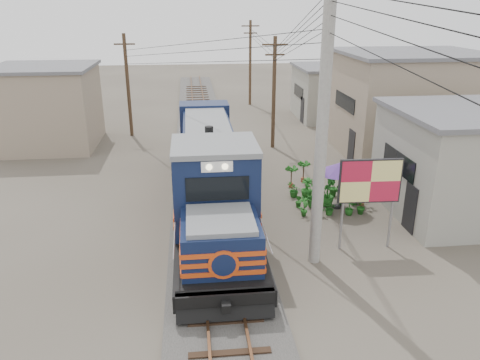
{
  "coord_description": "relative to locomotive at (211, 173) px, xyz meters",
  "views": [
    {
      "loc": [
        -0.81,
        -15.1,
        8.8
      ],
      "look_at": [
        1.08,
        2.32,
        2.2
      ],
      "focal_mm": 35.0,
      "sensor_mm": 36.0,
      "label": 1
    }
  ],
  "objects": [
    {
      "name": "ground",
      "position": [
        0.0,
        -4.43,
        -1.79
      ],
      "size": [
        120.0,
        120.0,
        0.0
      ],
      "primitive_type": "plane",
      "color": "#473F35",
      "rests_on": "ground"
    },
    {
      "name": "ballast",
      "position": [
        0.0,
        5.57,
        -1.71
      ],
      "size": [
        3.6,
        70.0,
        0.16
      ],
      "primitive_type": "cube",
      "color": "#595651",
      "rests_on": "ground"
    },
    {
      "name": "track",
      "position": [
        0.0,
        5.57,
        -1.53
      ],
      "size": [
        1.15,
        70.0,
        0.12
      ],
      "color": "#51331E",
      "rests_on": "ground"
    },
    {
      "name": "locomotive",
      "position": [
        0.0,
        0.0,
        0.0
      ],
      "size": [
        3.05,
        16.62,
        4.12
      ],
      "color": "black",
      "rests_on": "ground"
    },
    {
      "name": "utility_pole_main",
      "position": [
        3.5,
        -4.93,
        3.21
      ],
      "size": [
        0.4,
        0.4,
        10.0
      ],
      "color": "#9E9B93",
      "rests_on": "ground"
    },
    {
      "name": "wooden_pole_mid",
      "position": [
        4.5,
        9.57,
        1.89
      ],
      "size": [
        1.6,
        0.24,
        7.0
      ],
      "color": "#4C3826",
      "rests_on": "ground"
    },
    {
      "name": "wooden_pole_far",
      "position": [
        4.8,
        23.57,
        2.15
      ],
      "size": [
        1.6,
        0.24,
        7.5
      ],
      "color": "#4C3826",
      "rests_on": "ground"
    },
    {
      "name": "wooden_pole_left",
      "position": [
        -5.0,
        13.57,
        1.89
      ],
      "size": [
        1.6,
        0.24,
        7.0
      ],
      "color": "#4C3826",
      "rests_on": "ground"
    },
    {
      "name": "power_lines",
      "position": [
        -0.14,
        4.06,
        5.78
      ],
      "size": [
        9.65,
        19.0,
        3.3
      ],
      "color": "black",
      "rests_on": "ground"
    },
    {
      "name": "shophouse_front",
      "position": [
        11.5,
        -1.43,
        0.57
      ],
      "size": [
        7.35,
        6.3,
        4.7
      ],
      "color": "gray",
      "rests_on": "ground"
    },
    {
      "name": "shophouse_mid",
      "position": [
        12.5,
        7.57,
        1.32
      ],
      "size": [
        8.4,
        7.35,
        6.2
      ],
      "color": "gray",
      "rests_on": "ground"
    },
    {
      "name": "shophouse_back",
      "position": [
        11.0,
        17.57,
        0.32
      ],
      "size": [
        6.3,
        6.3,
        4.2
      ],
      "color": "gray",
      "rests_on": "ground"
    },
    {
      "name": "shophouse_left",
      "position": [
        -10.0,
        11.57,
        0.82
      ],
      "size": [
        6.3,
        6.3,
        5.2
      ],
      "color": "gray",
      "rests_on": "ground"
    },
    {
      "name": "billboard",
      "position": [
        5.66,
        -4.17,
        0.86
      ],
      "size": [
        2.32,
        0.21,
        3.58
      ],
      "rotation": [
        0.0,
        0.0,
        -0.03
      ],
      "color": "#99999E",
      "rests_on": "ground"
    },
    {
      "name": "market_umbrella",
      "position": [
        5.77,
        -0.38,
        0.14
      ],
      "size": [
        2.12,
        2.12,
        2.19
      ],
      "rotation": [
        0.0,
        0.0,
        -0.07
      ],
      "color": "black",
      "rests_on": "ground"
    },
    {
      "name": "vendor",
      "position": [
        6.63,
        0.52,
        -0.86
      ],
      "size": [
        0.81,
        0.75,
        1.86
      ],
      "primitive_type": "imported",
      "rotation": [
        0.0,
        0.0,
        3.73
      ],
      "color": "black",
      "rests_on": "ground"
    },
    {
      "name": "plant_nursery",
      "position": [
        5.23,
        -0.12,
        -1.3
      ],
      "size": [
        3.38,
        2.96,
        1.12
      ],
      "color": "#1D601B",
      "rests_on": "ground"
    }
  ]
}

